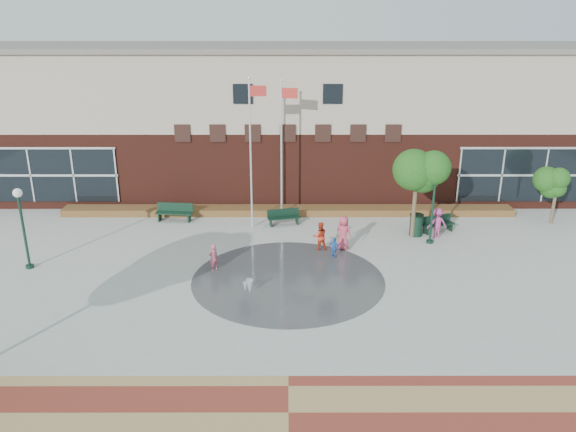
{
  "coord_description": "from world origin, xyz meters",
  "views": [
    {
      "loc": [
        -0.03,
        -19.16,
        10.86
      ],
      "look_at": [
        0.0,
        4.0,
        2.6
      ],
      "focal_mm": 35.0,
      "sensor_mm": 36.0,
      "label": 1
    }
  ],
  "objects_px": {
    "flagpole_right": "(282,144)",
    "bench_left": "(174,216)",
    "child_splash": "(213,258)",
    "trash_can": "(416,225)",
    "flagpole_left": "(251,147)"
  },
  "relations": [
    {
      "from": "flagpole_left",
      "to": "flagpole_right",
      "type": "height_order",
      "value": "flagpole_left"
    },
    {
      "from": "flagpole_right",
      "to": "bench_left",
      "type": "height_order",
      "value": "flagpole_right"
    },
    {
      "from": "bench_left",
      "to": "child_splash",
      "type": "relative_size",
      "value": 1.62
    },
    {
      "from": "flagpole_right",
      "to": "child_splash",
      "type": "relative_size",
      "value": 6.06
    },
    {
      "from": "flagpole_right",
      "to": "bench_left",
      "type": "xyz_separation_m",
      "value": [
        -6.05,
        -0.21,
        -4.03
      ]
    },
    {
      "from": "flagpole_right",
      "to": "trash_can",
      "type": "xyz_separation_m",
      "value": [
        7.0,
        -2.41,
        -3.76
      ]
    },
    {
      "from": "child_splash",
      "to": "trash_can",
      "type": "bearing_deg",
      "value": 159.96
    },
    {
      "from": "bench_left",
      "to": "child_splash",
      "type": "bearing_deg",
      "value": -59.35
    },
    {
      "from": "flagpole_left",
      "to": "bench_left",
      "type": "distance_m",
      "value": 6.17
    },
    {
      "from": "flagpole_right",
      "to": "trash_can",
      "type": "distance_m",
      "value": 8.31
    },
    {
      "from": "flagpole_left",
      "to": "trash_can",
      "type": "xyz_separation_m",
      "value": [
        8.6,
        -1.18,
        -3.88
      ]
    },
    {
      "from": "flagpole_right",
      "to": "bench_left",
      "type": "bearing_deg",
      "value": -166.36
    },
    {
      "from": "trash_can",
      "to": "child_splash",
      "type": "xyz_separation_m",
      "value": [
        -10.05,
        -4.29,
        0.05
      ]
    },
    {
      "from": "bench_left",
      "to": "flagpole_left",
      "type": "bearing_deg",
      "value": -7.07
    },
    {
      "from": "flagpole_right",
      "to": "trash_can",
      "type": "relative_size",
      "value": 6.64
    }
  ]
}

